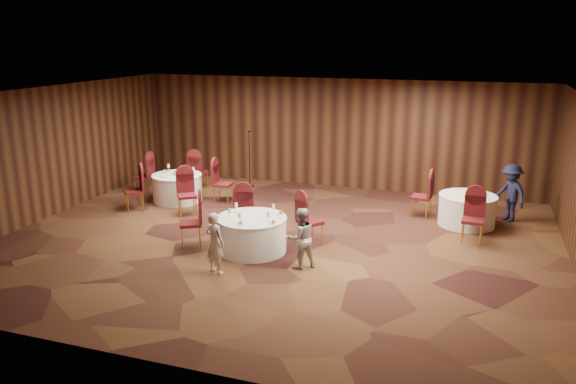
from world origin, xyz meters
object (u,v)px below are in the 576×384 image
(table_right, at_px, (467,210))
(woman_a, at_px, (215,243))
(woman_b, at_px, (301,238))
(mic_stand, at_px, (250,170))
(table_main, at_px, (252,234))
(man_c, at_px, (511,193))
(table_left, at_px, (177,188))

(table_right, bearing_deg, woman_a, -134.81)
(woman_b, bearing_deg, table_right, -170.04)
(mic_stand, bearing_deg, woman_a, -73.38)
(table_main, xyz_separation_m, mic_stand, (-2.04, 4.80, 0.13))
(mic_stand, bearing_deg, man_c, -7.32)
(woman_b, relative_size, man_c, 0.86)
(table_main, bearing_deg, table_left, 140.28)
(table_left, xyz_separation_m, woman_b, (4.57, -3.28, 0.23))
(woman_b, bearing_deg, mic_stand, -99.58)
(mic_stand, distance_m, man_c, 7.29)
(table_main, xyz_separation_m, table_right, (4.22, 3.20, -0.00))
(table_main, bearing_deg, mic_stand, 113.00)
(table_left, bearing_deg, woman_a, -52.46)
(table_main, distance_m, table_right, 5.30)
(mic_stand, relative_size, man_c, 1.20)
(table_left, bearing_deg, mic_stand, 57.62)
(woman_a, bearing_deg, table_left, -32.16)
(man_c, bearing_deg, woman_a, -85.46)
(mic_stand, bearing_deg, woman_b, -58.35)
(table_left, xyz_separation_m, woman_a, (3.10, -4.04, 0.23))
(table_left, xyz_separation_m, man_c, (8.52, 1.11, 0.33))
(mic_stand, distance_m, woman_a, 6.34)
(woman_a, relative_size, man_c, 0.85)
(table_main, height_order, table_left, same)
(table_main, relative_size, woman_b, 1.21)
(table_main, height_order, woman_a, woman_a)
(mic_stand, relative_size, woman_b, 1.39)
(table_main, distance_m, woman_a, 1.31)
(woman_a, bearing_deg, mic_stand, -53.08)
(table_main, relative_size, woman_a, 1.22)
(table_right, height_order, man_c, man_c)
(table_right, relative_size, mic_stand, 0.79)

